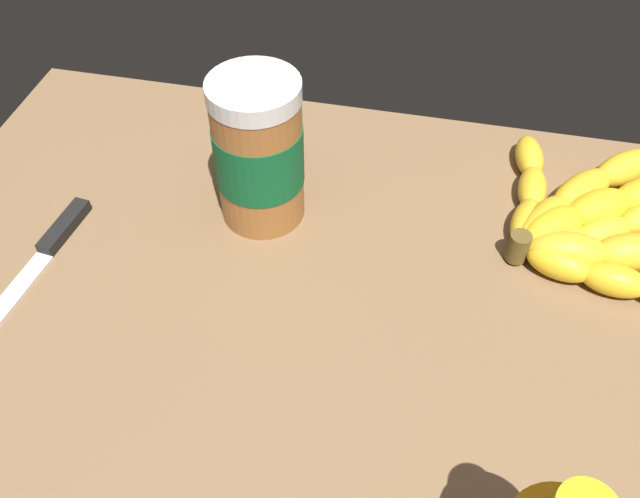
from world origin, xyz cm
name	(u,v)px	position (x,y,z in cm)	size (l,w,h in cm)	color
ground_plane	(291,312)	(0.00, 0.00, -2.35)	(76.86, 58.57, 4.71)	brown
banana_bunch	(596,223)	(-26.87, -13.72, 1.69)	(20.88, 21.54, 3.75)	yellow
peanut_butter_jar	(259,153)	(5.27, -10.16, 7.54)	(8.40, 8.40, 15.15)	#9E602D
butter_knife	(41,257)	(23.96, 0.71, 0.47)	(3.73, 18.66, 1.20)	silver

